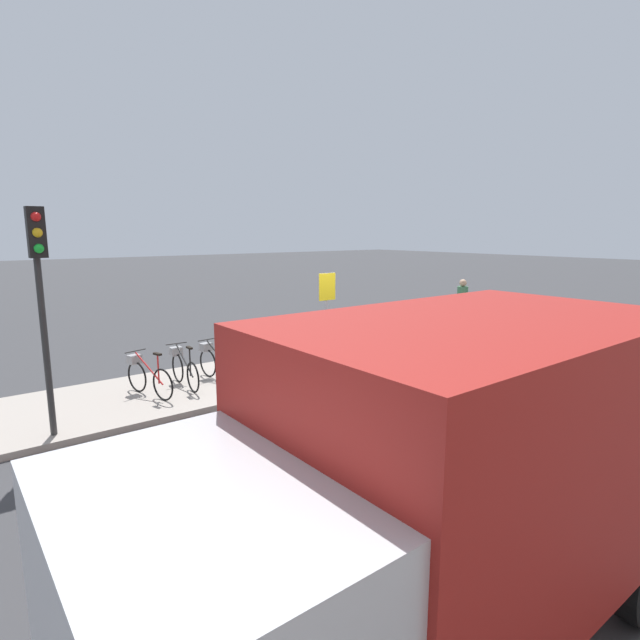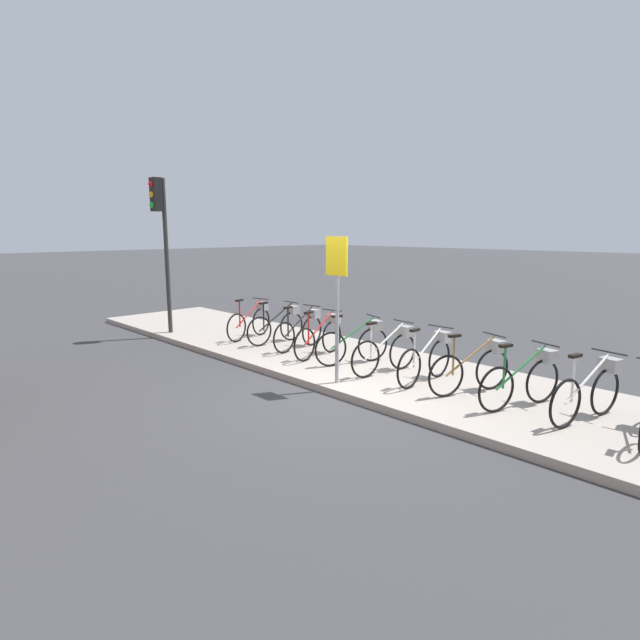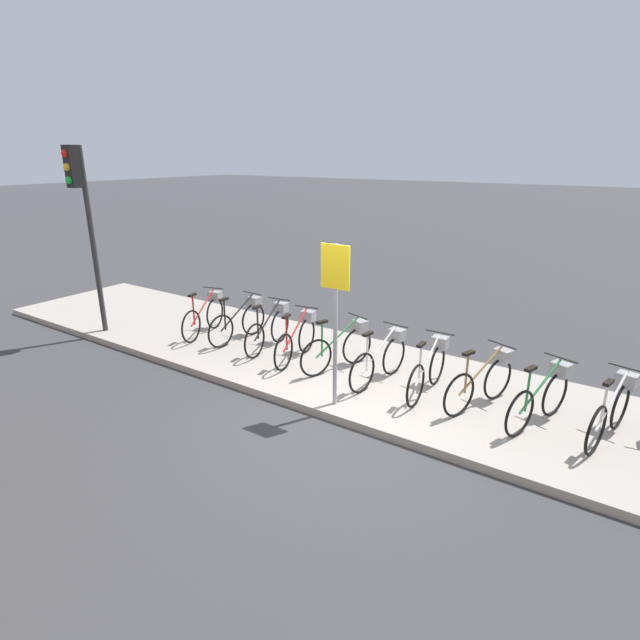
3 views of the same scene
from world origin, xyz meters
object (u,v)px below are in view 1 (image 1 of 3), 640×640
parked_bicycle_7 (352,339)px  traffic_light (40,275)px  parked_bicycle_5 (307,347)px  parked_bicycle_1 (183,367)px  parked_bicycle_9 (393,331)px  sign_post (327,307)px  parked_bicycle_6 (330,343)px  pedestrian (462,305)px  parked_bicycle_8 (376,335)px  parked_bicycle_10 (411,329)px  parked_bicycle_0 (146,375)px  parked_bicycle_4 (278,352)px  truck (432,472)px  parked_bicycle_3 (248,358)px  parked_bicycle_2 (216,361)px

parked_bicycle_7 → traffic_light: bearing=-170.8°
parked_bicycle_5 → parked_bicycle_1: bearing=177.1°
parked_bicycle_9 → sign_post: bearing=-160.8°
parked_bicycle_6 → pedestrian: size_ratio=0.87×
parked_bicycle_8 → parked_bicycle_10: bearing=1.9°
parked_bicycle_9 → sign_post: size_ratio=0.64×
parked_bicycle_0 → parked_bicycle_7: same height
parked_bicycle_4 → parked_bicycle_10: 4.64m
parked_bicycle_1 → truck: size_ratio=0.31×
traffic_light → parked_bicycle_8: bearing=7.9°
parked_bicycle_3 → parked_bicycle_5: bearing=0.1°
parked_bicycle_4 → truck: truck is taller
parked_bicycle_7 → sign_post: size_ratio=0.61×
parked_bicycle_6 → parked_bicycle_9: (2.41, 0.07, 0.00)m
parked_bicycle_0 → pedestrian: bearing=0.4°
parked_bicycle_3 → traffic_light: traffic_light is taller
parked_bicycle_1 → parked_bicycle_7: size_ratio=1.06×
parked_bicycle_6 → parked_bicycle_9: size_ratio=1.02×
parked_bicycle_8 → pedestrian: size_ratio=0.84×
traffic_light → parked_bicycle_0: bearing=31.4°
parked_bicycle_5 → parked_bicycle_6: size_ratio=0.99×
parked_bicycle_2 → parked_bicycle_10: size_ratio=1.00×
parked_bicycle_9 → parked_bicycle_10: same height
parked_bicycle_6 → parked_bicycle_9: bearing=1.6°
traffic_light → parked_bicycle_4: bearing=13.3°
parked_bicycle_5 → parked_bicycle_8: bearing=0.3°
parked_bicycle_9 → sign_post: (-3.39, -1.18, 1.17)m
parked_bicycle_6 → parked_bicycle_7: (0.80, 0.03, 0.00)m
parked_bicycle_1 → parked_bicycle_7: same height
parked_bicycle_8 → traffic_light: (-8.19, -1.13, 2.17)m
parked_bicycle_4 → pedestrian: 7.11m
parked_bicycle_2 → parked_bicycle_5: (2.37, -0.13, 0.00)m
parked_bicycle_1 → parked_bicycle_4: same height
parked_bicycle_8 → parked_bicycle_10: size_ratio=0.96×
parked_bicycle_10 → traffic_light: size_ratio=0.42×
parked_bicycle_4 → parked_bicycle_3: bearing=-175.2°
parked_bicycle_7 → truck: 9.48m
parked_bicycle_5 → truck: size_ratio=0.31×
parked_bicycle_8 → truck: size_ratio=0.29×
parked_bicycle_4 → parked_bicycle_9: size_ratio=0.97×
parked_bicycle_0 → parked_bicycle_6: same height
parked_bicycle_0 → parked_bicycle_2: bearing=3.7°
traffic_light → sign_post: 5.69m
parked_bicycle_1 → parked_bicycle_4: bearing=-2.2°
parked_bicycle_0 → parked_bicycle_8: 6.31m
parked_bicycle_0 → traffic_light: 3.09m
parked_bicycle_4 → pedestrian: bearing=0.2°
sign_post → parked_bicycle_0: bearing=163.6°
parked_bicycle_7 → parked_bicycle_2: bearing=179.3°
parked_bicycle_2 → parked_bicycle_10: same height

